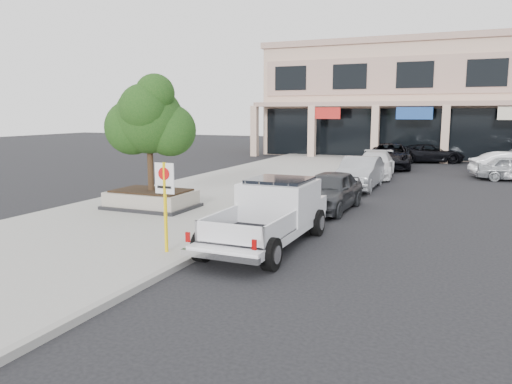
{
  "coord_description": "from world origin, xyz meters",
  "views": [
    {
      "loc": [
        4.67,
        -11.58,
        3.7
      ],
      "look_at": [
        -0.93,
        1.5,
        1.41
      ],
      "focal_mm": 35.0,
      "sensor_mm": 36.0,
      "label": 1
    }
  ],
  "objects_px": {
    "planter": "(152,199)",
    "pickup_truck": "(266,215)",
    "curb_car_d": "(390,156)",
    "curb_car_a": "(329,191)",
    "curb_car_c": "(375,165)",
    "lot_car_d": "(430,153)",
    "curb_car_b": "(360,173)",
    "planter_tree": "(154,120)",
    "no_parking_sign": "(165,195)"
  },
  "relations": [
    {
      "from": "pickup_truck",
      "to": "curb_car_d",
      "type": "bearing_deg",
      "value": 89.89
    },
    {
      "from": "planter",
      "to": "pickup_truck",
      "type": "height_order",
      "value": "pickup_truck"
    },
    {
      "from": "pickup_truck",
      "to": "curb_car_c",
      "type": "distance_m",
      "value": 16.26
    },
    {
      "from": "curb_car_c",
      "to": "curb_car_d",
      "type": "relative_size",
      "value": 0.85
    },
    {
      "from": "lot_car_d",
      "to": "no_parking_sign",
      "type": "bearing_deg",
      "value": 150.99
    },
    {
      "from": "pickup_truck",
      "to": "curb_car_b",
      "type": "distance_m",
      "value": 11.59
    },
    {
      "from": "planter",
      "to": "no_parking_sign",
      "type": "height_order",
      "value": "no_parking_sign"
    },
    {
      "from": "curb_car_c",
      "to": "lot_car_d",
      "type": "bearing_deg",
      "value": 72.5
    },
    {
      "from": "no_parking_sign",
      "to": "pickup_truck",
      "type": "distance_m",
      "value": 2.87
    },
    {
      "from": "planter_tree",
      "to": "lot_car_d",
      "type": "bearing_deg",
      "value": 70.97
    },
    {
      "from": "no_parking_sign",
      "to": "curb_car_d",
      "type": "distance_m",
      "value": 23.42
    },
    {
      "from": "planter_tree",
      "to": "curb_car_d",
      "type": "bearing_deg",
      "value": 72.23
    },
    {
      "from": "planter_tree",
      "to": "curb_car_c",
      "type": "distance_m",
      "value": 14.68
    },
    {
      "from": "curb_car_a",
      "to": "lot_car_d",
      "type": "bearing_deg",
      "value": 86.67
    },
    {
      "from": "curb_car_b",
      "to": "lot_car_d",
      "type": "relative_size",
      "value": 0.96
    },
    {
      "from": "curb_car_c",
      "to": "planter_tree",
      "type": "bearing_deg",
      "value": -118.51
    },
    {
      "from": "curb_car_b",
      "to": "planter",
      "type": "bearing_deg",
      "value": -124.94
    },
    {
      "from": "planter_tree",
      "to": "curb_car_c",
      "type": "relative_size",
      "value": 0.8
    },
    {
      "from": "planter",
      "to": "curb_car_c",
      "type": "xyz_separation_m",
      "value": [
        5.91,
        13.38,
        0.25
      ]
    },
    {
      "from": "curb_car_c",
      "to": "planter",
      "type": "bearing_deg",
      "value": -118.75
    },
    {
      "from": "curb_car_b",
      "to": "planter_tree",
      "type": "bearing_deg",
      "value": -124.81
    },
    {
      "from": "pickup_truck",
      "to": "curb_car_b",
      "type": "bearing_deg",
      "value": 89.44
    },
    {
      "from": "planter_tree",
      "to": "curb_car_c",
      "type": "xyz_separation_m",
      "value": [
        5.77,
        13.22,
        -2.69
      ]
    },
    {
      "from": "planter",
      "to": "lot_car_d",
      "type": "distance_m",
      "value": 24.73
    },
    {
      "from": "pickup_truck",
      "to": "curb_car_a",
      "type": "distance_m",
      "value": 5.8
    },
    {
      "from": "planter_tree",
      "to": "no_parking_sign",
      "type": "distance_m",
      "value": 6.45
    },
    {
      "from": "curb_car_b",
      "to": "lot_car_d",
      "type": "height_order",
      "value": "curb_car_b"
    },
    {
      "from": "no_parking_sign",
      "to": "lot_car_d",
      "type": "height_order",
      "value": "no_parking_sign"
    },
    {
      "from": "curb_car_a",
      "to": "lot_car_d",
      "type": "height_order",
      "value": "curb_car_a"
    },
    {
      "from": "curb_car_d",
      "to": "curb_car_a",
      "type": "bearing_deg",
      "value": -95.8
    },
    {
      "from": "curb_car_d",
      "to": "curb_car_c",
      "type": "bearing_deg",
      "value": -96.96
    },
    {
      "from": "pickup_truck",
      "to": "curb_car_b",
      "type": "height_order",
      "value": "pickup_truck"
    },
    {
      "from": "curb_car_d",
      "to": "planter_tree",
      "type": "bearing_deg",
      "value": -113.64
    },
    {
      "from": "planter_tree",
      "to": "pickup_truck",
      "type": "xyz_separation_m",
      "value": [
        5.65,
        -3.03,
        -2.51
      ]
    },
    {
      "from": "planter",
      "to": "lot_car_d",
      "type": "relative_size",
      "value": 0.65
    },
    {
      "from": "curb_car_a",
      "to": "lot_car_d",
      "type": "xyz_separation_m",
      "value": [
        2.11,
        20.43,
        -0.07
      ]
    },
    {
      "from": "curb_car_a",
      "to": "lot_car_d",
      "type": "relative_size",
      "value": 0.9
    },
    {
      "from": "planter",
      "to": "planter_tree",
      "type": "height_order",
      "value": "planter_tree"
    },
    {
      "from": "curb_car_a",
      "to": "lot_car_d",
      "type": "distance_m",
      "value": 20.54
    },
    {
      "from": "curb_car_b",
      "to": "curb_car_d",
      "type": "relative_size",
      "value": 0.8
    },
    {
      "from": "lot_car_d",
      "to": "curb_car_c",
      "type": "bearing_deg",
      "value": 147.11
    },
    {
      "from": "planter",
      "to": "planter_tree",
      "type": "bearing_deg",
      "value": 48.97
    },
    {
      "from": "planter",
      "to": "curb_car_d",
      "type": "bearing_deg",
      "value": 71.99
    },
    {
      "from": "pickup_truck",
      "to": "lot_car_d",
      "type": "height_order",
      "value": "pickup_truck"
    },
    {
      "from": "curb_car_b",
      "to": "curb_car_c",
      "type": "distance_m",
      "value": 4.67
    },
    {
      "from": "planter_tree",
      "to": "curb_car_a",
      "type": "bearing_deg",
      "value": 25.12
    },
    {
      "from": "curb_car_d",
      "to": "pickup_truck",
      "type": "bearing_deg",
      "value": -96.46
    },
    {
      "from": "planter",
      "to": "pickup_truck",
      "type": "distance_m",
      "value": 6.47
    },
    {
      "from": "no_parking_sign",
      "to": "curb_car_a",
      "type": "height_order",
      "value": "no_parking_sign"
    },
    {
      "from": "curb_car_a",
      "to": "curb_car_d",
      "type": "height_order",
      "value": "curb_car_d"
    }
  ]
}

